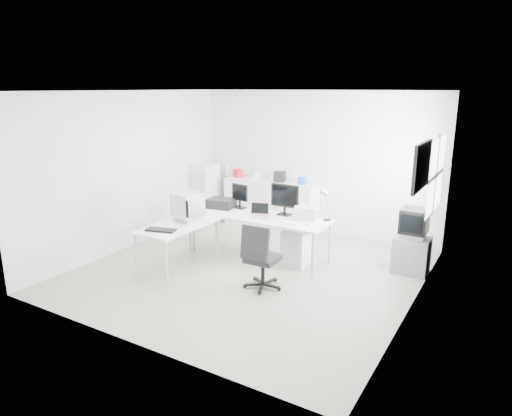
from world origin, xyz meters
The scene contains 30 objects.
floor centered at (0.00, 0.00, 0.00)m, with size 5.00×5.00×0.01m, color #B7B2A4.
ceiling centered at (0.00, 0.00, 2.80)m, with size 5.00×5.00×0.01m, color white.
back_wall centered at (0.00, 2.50, 1.40)m, with size 5.00×0.02×2.80m, color silver.
left_wall centered at (-2.50, 0.00, 1.40)m, with size 0.02×5.00×2.80m, color silver.
right_wall centered at (2.50, 0.00, 1.40)m, with size 0.02×5.00×2.80m, color silver.
window centered at (2.48, 1.20, 1.60)m, with size 0.02×1.20×1.10m, color white, non-canonical shape.
wall_picture centered at (2.47, 0.10, 1.90)m, with size 0.04×0.90×0.60m, color black, non-canonical shape.
main_desk centered at (-0.18, 0.62, 0.38)m, with size 2.40×0.80×0.75m, color silver, non-canonical shape.
side_desk centered at (-1.03, -0.48, 0.38)m, with size 0.70×1.40×0.75m, color silver, non-canonical shape.
drawer_pedestal centered at (0.52, 0.67, 0.30)m, with size 0.40×0.50×0.60m, color silver.
inkjet_printer centered at (-1.03, 0.72, 0.83)m, with size 0.47×0.36×0.17m, color black.
lcd_monitor_small centered at (-0.73, 0.87, 0.97)m, with size 0.35×0.20×0.44m, color black, non-canonical shape.
lcd_monitor_large centered at (0.17, 0.87, 1.02)m, with size 0.51×0.21×0.53m, color black, non-canonical shape.
laptop centered at (-0.13, 0.52, 0.86)m, with size 0.34×0.35×0.23m, color #B7B7BA, non-canonical shape.
white_keyboard centered at (0.47, 0.47, 0.76)m, with size 0.45×0.14×0.02m, color silver.
white_mouse centered at (0.77, 0.52, 0.78)m, with size 0.06×0.06×0.06m, color silver.
laser_printer centered at (0.57, 0.84, 0.85)m, with size 0.36×0.31×0.20m, color #B4B4B4.
desk_lamp centered at (0.92, 0.92, 0.99)m, with size 0.16×0.16×0.47m, color silver, non-canonical shape.
crt_monitor centered at (-1.03, -0.23, 0.96)m, with size 0.36×0.36×0.42m, color #B7B7BA, non-canonical shape.
black_keyboard centered at (-1.03, -0.88, 0.77)m, with size 0.45×0.18×0.03m, color black.
office_chair centered at (0.48, -0.42, 0.50)m, with size 0.57×0.57×0.99m, color #232528, non-canonical shape.
tv_cabinet centered at (2.22, 1.27, 0.29)m, with size 0.53×0.44×0.58m, color slate.
crt_tv centered at (2.22, 1.27, 0.81)m, with size 0.50×0.48×0.45m, color black, non-canonical shape.
sideboard centered at (-0.85, 2.24, 0.50)m, with size 1.99×0.50×1.00m, color silver.
clutter_box_a centered at (-1.65, 2.24, 1.08)m, with size 0.17×0.15×0.17m, color red.
clutter_box_b centered at (-1.15, 2.24, 1.07)m, with size 0.14×0.12×0.14m, color silver.
clutter_box_c centered at (-0.65, 2.24, 1.10)m, with size 0.22×0.20×0.22m, color black.
clutter_box_d centered at (-0.15, 2.24, 1.07)m, with size 0.14×0.13×0.14m, color #1958B4.
clutter_bottle centered at (-1.95, 2.28, 1.11)m, with size 0.07×0.07×0.22m, color silver.
filing_cabinet centered at (-2.28, 1.89, 0.64)m, with size 0.45×0.53×1.27m, color silver.
Camera 1 is at (3.55, -5.80, 2.85)m, focal length 32.00 mm.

